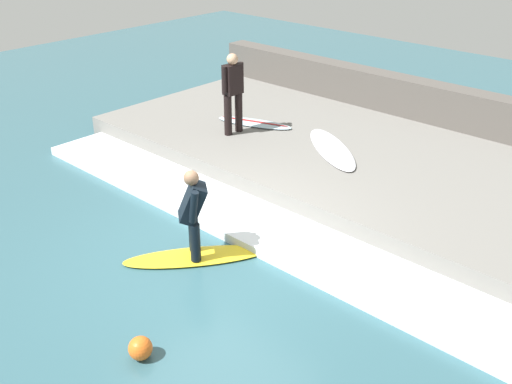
{
  "coord_description": "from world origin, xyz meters",
  "views": [
    {
      "loc": [
        -5.0,
        -5.36,
        4.7
      ],
      "look_at": [
        0.85,
        0.0,
        0.7
      ],
      "focal_mm": 42.0,
      "sensor_mm": 36.0,
      "label": 1
    }
  ],
  "objects_px": {
    "marker_buoy": "(140,348)",
    "surfer_waiting_near": "(233,89)",
    "surfboard_waiting_near": "(254,123)",
    "surfer_riding": "(193,210)",
    "surfboard_riding": "(195,256)",
    "surfboard_spare": "(332,149)"
  },
  "relations": [
    {
      "from": "surfer_waiting_near",
      "to": "surfboard_spare",
      "type": "relative_size",
      "value": 0.78
    },
    {
      "from": "marker_buoy",
      "to": "surfboard_spare",
      "type": "bearing_deg",
      "value": 14.4
    },
    {
      "from": "surfboard_riding",
      "to": "surfer_waiting_near",
      "type": "height_order",
      "value": "surfer_waiting_near"
    },
    {
      "from": "surfboard_riding",
      "to": "surfboard_waiting_near",
      "type": "height_order",
      "value": "surfboard_waiting_near"
    },
    {
      "from": "surfboard_riding",
      "to": "marker_buoy",
      "type": "bearing_deg",
      "value": -149.26
    },
    {
      "from": "surfer_riding",
      "to": "marker_buoy",
      "type": "distance_m",
      "value": 2.18
    },
    {
      "from": "surfer_waiting_near",
      "to": "surfboard_spare",
      "type": "xyz_separation_m",
      "value": [
        0.59,
        -1.96,
        -0.86
      ]
    },
    {
      "from": "surfboard_waiting_near",
      "to": "marker_buoy",
      "type": "bearing_deg",
      "value": -148.57
    },
    {
      "from": "marker_buoy",
      "to": "surfer_waiting_near",
      "type": "bearing_deg",
      "value": 34.38
    },
    {
      "from": "surfboard_riding",
      "to": "surfer_waiting_near",
      "type": "xyz_separation_m",
      "value": [
        3.15,
        2.32,
        1.28
      ]
    },
    {
      "from": "surfboard_waiting_near",
      "to": "surfer_riding",
      "type": "bearing_deg",
      "value": -148.25
    },
    {
      "from": "surfer_waiting_near",
      "to": "marker_buoy",
      "type": "distance_m",
      "value": 6.1
    },
    {
      "from": "surfer_riding",
      "to": "surfboard_spare",
      "type": "height_order",
      "value": "surfer_riding"
    },
    {
      "from": "surfboard_waiting_near",
      "to": "marker_buoy",
      "type": "distance_m",
      "value": 6.54
    },
    {
      "from": "surfer_riding",
      "to": "surfboard_spare",
      "type": "xyz_separation_m",
      "value": [
        3.74,
        0.35,
        -0.34
      ]
    },
    {
      "from": "surfboard_waiting_near",
      "to": "surfboard_riding",
      "type": "bearing_deg",
      "value": -148.25
    },
    {
      "from": "surfer_waiting_near",
      "to": "marker_buoy",
      "type": "bearing_deg",
      "value": -145.62
    },
    {
      "from": "surfer_riding",
      "to": "marker_buoy",
      "type": "height_order",
      "value": "surfer_riding"
    },
    {
      "from": "surfboard_spare",
      "to": "surfer_waiting_near",
      "type": "bearing_deg",
      "value": 106.6
    },
    {
      "from": "surfer_waiting_near",
      "to": "surfboard_spare",
      "type": "bearing_deg",
      "value": -73.4
    },
    {
      "from": "marker_buoy",
      "to": "surfboard_riding",
      "type": "bearing_deg",
      "value": 30.74
    },
    {
      "from": "surfer_waiting_near",
      "to": "surfboard_waiting_near",
      "type": "height_order",
      "value": "surfer_waiting_near"
    }
  ]
}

